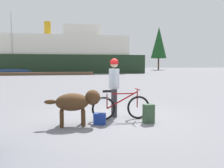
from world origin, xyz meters
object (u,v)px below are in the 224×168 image
Objects in this scene: bicycle at (121,107)px; person_cyclist at (114,81)px; dog at (77,102)px; ferry_boat at (67,55)px; sailboat_moored at (13,71)px; backpack at (149,114)px; handbag_pannier at (100,119)px.

bicycle is 0.97× the size of person_cyclist.
bicycle is 1.19× the size of dog.
person_cyclist is 0.07× the size of ferry_boat.
sailboat_moored is (-9.89, 31.16, 0.15)m from bicycle.
dog is at bearing -163.31° from bicycle.
backpack is (0.78, -0.93, -0.83)m from person_cyclist.
handbag_pannier is at bearing -1.79° from dog.
person_cyclist is 33.96m from ferry_boat.
bicycle is 0.18× the size of sailboat_moored.
handbag_pannier is at bearing 176.90° from backpack.
bicycle reaches higher than backpack.
backpack is at bearing -2.69° from dog.
bicycle is 1.36m from dog.
sailboat_moored reaches higher than backpack.
person_cyclist is 3.47× the size of backpack.
sailboat_moored reaches higher than ferry_boat.
person_cyclist is 1.47m from backpack.
backpack is at bearing -50.01° from person_cyclist.
ferry_boat is at bearing 92.58° from person_cyclist.
sailboat_moored reaches higher than bicycle.
bicycle is 32.69m from sailboat_moored.
dog is 34.79m from ferry_boat.
dog is 0.06× the size of ferry_boat.
person_cyclist reaches higher than bicycle.
sailboat_moored reaches higher than handbag_pannier.
bicycle is 5.38× the size of handbag_pannier.
dog is (-1.28, -0.38, 0.25)m from bicycle.
sailboat_moored is (-8.61, 31.55, -0.10)m from dog.
handbag_pannier is (0.61, -0.02, -0.48)m from dog.
dog is at bearing 178.21° from handbag_pannier.
bicycle is 34.47m from ferry_boat.
bicycle is at bearing 16.69° from dog.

